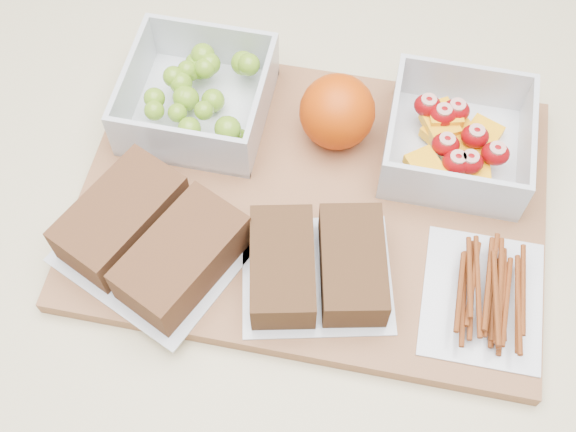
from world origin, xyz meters
name	(u,v)px	position (x,y,z in m)	size (l,w,h in m)	color
counter	(287,367)	(0.00, 0.00, 0.45)	(1.20, 0.90, 0.90)	beige
cutting_board	(312,201)	(0.02, 0.01, 0.91)	(0.42, 0.30, 0.02)	#97633E
grape_container	(200,95)	(-0.10, 0.09, 0.94)	(0.13, 0.13, 0.06)	silver
fruit_container	(456,140)	(0.14, 0.09, 0.94)	(0.13, 0.13, 0.05)	silver
orange	(337,112)	(0.03, 0.09, 0.95)	(0.07, 0.07, 0.07)	#CF4204
sandwich_bag_left	(152,238)	(-0.10, -0.07, 0.94)	(0.18, 0.18, 0.04)	silver
sandwich_bag_center	(317,266)	(0.04, -0.06, 0.94)	(0.15, 0.14, 0.04)	silver
pretzel_bag	(486,292)	(0.18, -0.06, 0.93)	(0.10, 0.12, 0.03)	silver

